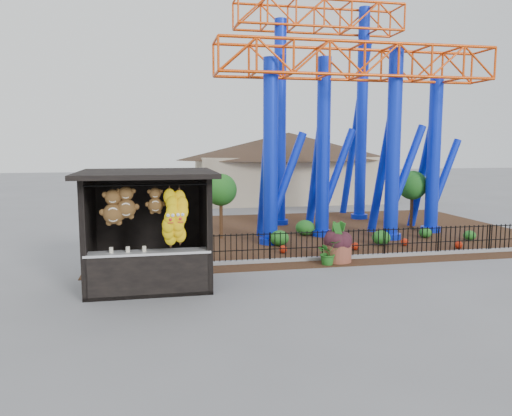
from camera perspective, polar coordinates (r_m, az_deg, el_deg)
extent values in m
plane|color=slate|center=(13.28, 1.17, -9.41)|extent=(120.00, 120.00, 0.00)
cube|color=#331E11|center=(21.85, 6.84, -2.80)|extent=(18.00, 12.00, 0.02)
cube|color=gray|center=(17.26, 12.07, -5.45)|extent=(18.00, 0.18, 0.12)
cube|color=black|center=(14.13, -12.03, -8.34)|extent=(3.20, 2.60, 0.10)
cube|color=black|center=(15.03, -12.13, -1.74)|extent=(3.20, 0.12, 3.00)
cube|color=black|center=(13.92, -18.54, -2.67)|extent=(0.12, 2.60, 3.00)
cube|color=black|center=(13.87, -5.81, -2.36)|extent=(0.12, 2.60, 3.00)
cube|color=black|center=(13.39, -12.38, 3.88)|extent=(3.50, 3.40, 0.12)
cube|color=black|center=(12.72, -19.17, -3.61)|extent=(0.14, 0.14, 3.00)
cube|color=black|center=(12.67, -5.30, -3.28)|extent=(0.14, 0.14, 3.00)
cube|color=black|center=(12.98, -12.12, -7.45)|extent=(3.00, 0.50, 1.10)
cube|color=silver|center=(12.85, -12.19, -4.99)|extent=(3.10, 0.55, 0.06)
cylinder|color=black|center=(12.20, -12.43, 2.58)|extent=(2.90, 0.04, 0.04)
cylinder|color=#0C27D8|center=(18.91, 1.66, 6.33)|extent=(0.56, 0.56, 7.00)
cylinder|color=#0C27D8|center=(19.26, 1.62, -3.78)|extent=(0.84, 0.84, 0.24)
cylinder|color=#0C27D8|center=(20.76, 7.69, 6.76)|extent=(0.56, 0.56, 7.30)
cylinder|color=#0C27D8|center=(21.08, 7.52, -2.87)|extent=(0.84, 0.84, 0.24)
cylinder|color=#0C27D8|center=(20.62, 15.42, 6.84)|extent=(0.56, 0.56, 7.50)
cylinder|color=#0C27D8|center=(20.95, 15.09, -3.13)|extent=(0.84, 0.84, 0.24)
cylinder|color=#0C27D8|center=(22.89, 19.64, 5.57)|extent=(0.56, 0.56, 6.60)
cylinder|color=#0C27D8|center=(23.18, 19.30, -2.30)|extent=(0.84, 0.84, 0.24)
cylinder|color=#0C27D8|center=(23.65, 2.75, 9.54)|extent=(0.56, 0.56, 9.50)
cylinder|color=#0C27D8|center=(23.92, 2.69, -1.61)|extent=(0.84, 0.84, 0.24)
cylinder|color=#0C27D8|center=(26.07, 12.00, 10.28)|extent=(0.56, 0.56, 10.50)
cylinder|color=#0C27D8|center=(26.29, 11.70, -0.95)|extent=(0.84, 0.84, 0.24)
cylinder|color=#0C27D8|center=(19.82, 1.06, 3.84)|extent=(0.36, 2.21, 5.85)
cylinder|color=#0C27D8|center=(19.41, 3.46, 3.24)|extent=(1.62, 0.32, 3.73)
cylinder|color=#0C27D8|center=(21.63, 6.86, 4.38)|extent=(0.36, 2.29, 6.10)
cylinder|color=#0C27D8|center=(21.31, 9.15, 3.80)|extent=(1.67, 0.32, 3.88)
cylinder|color=#0C27D8|center=(21.45, 14.25, 4.38)|extent=(0.36, 2.34, 6.26)
cylinder|color=#0C27D8|center=(21.25, 16.64, 3.77)|extent=(1.71, 0.32, 3.99)
cylinder|color=#0C27D8|center=(23.70, 18.43, 3.67)|extent=(0.36, 2.10, 5.53)
cylinder|color=#0C27D8|center=(23.55, 20.62, 3.16)|extent=(1.54, 0.32, 3.52)
cylinder|color=brown|center=(16.56, 9.31, -5.09)|extent=(0.94, 0.94, 0.59)
ellipsoid|color=black|center=(16.44, 9.36, -3.00)|extent=(0.70, 0.70, 0.64)
imported|color=#2A5B1A|center=(16.09, 8.23, -5.05)|extent=(0.87, 0.81, 0.80)
ellipsoid|color=#1E5A1A|center=(18.84, 2.68, -3.45)|extent=(0.73, 0.73, 0.58)
ellipsoid|color=#1E5A1A|center=(19.56, 14.12, -3.31)|extent=(0.69, 0.69, 0.55)
ellipsoid|color=#1E5A1A|center=(21.58, 18.78, -2.69)|extent=(0.52, 0.52, 0.41)
ellipsoid|color=#1E5A1A|center=(21.05, 5.64, -2.26)|extent=(0.81, 0.81, 0.64)
ellipsoid|color=#1E5A1A|center=(21.65, 23.22, -2.89)|extent=(0.49, 0.49, 0.39)
sphere|color=#B6210C|center=(17.59, 3.11, -4.73)|extent=(0.28, 0.28, 0.28)
sphere|color=#B6210C|center=(18.43, 11.26, -4.31)|extent=(0.28, 0.28, 0.28)
sphere|color=#B6210C|center=(19.67, 16.62, -3.74)|extent=(0.28, 0.28, 0.28)
sphere|color=#B6210C|center=(19.76, 22.14, -3.93)|extent=(0.28, 0.28, 0.28)
cube|color=#BFAD8C|center=(33.66, 3.71, 3.33)|extent=(12.00, 6.00, 3.00)
cone|color=#332319|center=(33.58, 3.74, 7.41)|extent=(15.00, 15.00, 1.80)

